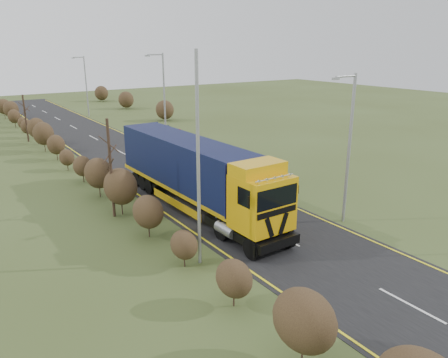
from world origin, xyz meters
TOP-DOWN VIEW (x-y plane):
  - ground at (0.00, 0.00)m, footprint 160.00×160.00m
  - road at (0.00, 10.00)m, footprint 8.00×120.00m
  - layby at (6.50, 20.00)m, footprint 6.00×18.00m
  - lane_markings at (0.00, 9.69)m, footprint 7.52×116.00m
  - hedgerow at (-6.00, 7.89)m, footprint 2.24×102.04m
  - lorry at (-1.75, 2.17)m, footprint 3.15×16.28m
  - car_red_hatchback at (6.58, 20.63)m, footprint 2.67×4.49m
  - car_blue_sedan at (6.86, 24.27)m, footprint 3.50×4.17m
  - streetlight_near at (4.50, -4.38)m, footprint 1.84×0.18m
  - streetlight_mid at (5.08, 20.17)m, footprint 1.98×0.19m
  - streetlight_far at (4.50, 44.25)m, footprint 1.82×0.18m
  - left_pole at (-5.20, -4.06)m, footprint 0.16×0.16m
  - speed_sign at (4.20, 15.43)m, footprint 0.70×0.10m
  - warning_board at (5.46, 21.99)m, footprint 0.62×0.11m

SIDE VIEW (x-z plane):
  - ground at x=0.00m, z-range 0.00..0.00m
  - road at x=0.00m, z-range 0.00..0.02m
  - layby at x=6.50m, z-range 0.00..0.02m
  - lane_markings at x=0.00m, z-range 0.03..0.03m
  - car_blue_sedan at x=6.86m, z-range 0.00..1.35m
  - car_red_hatchback at x=6.58m, z-range 0.00..1.43m
  - warning_board at x=5.46m, z-range 0.15..1.77m
  - hedgerow at x=-6.00m, z-range -1.41..4.64m
  - speed_sign at x=4.20m, z-range 0.53..3.08m
  - lorry at x=-1.75m, z-range 0.31..4.83m
  - streetlight_far at x=4.50m, z-range 0.42..8.94m
  - streetlight_near at x=4.50m, z-range 0.43..9.07m
  - left_pole at x=-5.20m, z-range 0.00..9.96m
  - streetlight_mid at x=5.08m, z-range 0.48..9.80m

